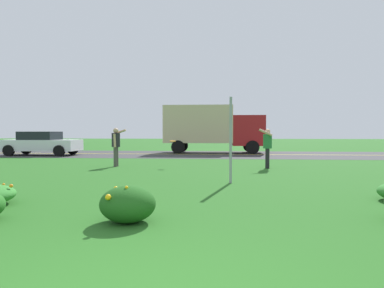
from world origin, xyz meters
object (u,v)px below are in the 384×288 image
object	(u,v)px
person_thrower_dark_shirt	(116,144)
frisbee_orange	(173,141)
sign_post_near_path	(231,140)
person_catcher_green_shirt	(267,145)
car_white_center_left	(41,143)
box_truck_red	(212,126)

from	to	relation	value
person_thrower_dark_shirt	frisbee_orange	distance (m)	2.35
sign_post_near_path	person_catcher_green_shirt	distance (m)	4.24
person_catcher_green_shirt	car_white_center_left	world-z (taller)	person_catcher_green_shirt
sign_post_near_path	frisbee_orange	distance (m)	4.72
frisbee_orange	person_catcher_green_shirt	bearing A→B (deg)	-3.51
sign_post_near_path	box_truck_red	bearing A→B (deg)	93.61
person_catcher_green_shirt	person_thrower_dark_shirt	bearing A→B (deg)	178.58
frisbee_orange	box_truck_red	bearing A→B (deg)	81.75
sign_post_near_path	person_thrower_dark_shirt	xyz separation A→B (m)	(-4.55, 4.09, -0.24)
person_thrower_dark_shirt	box_truck_red	xyz separation A→B (m)	(3.70, 9.43, 0.86)
person_catcher_green_shirt	box_truck_red	distance (m)	9.92
sign_post_near_path	person_catcher_green_shirt	world-z (taller)	sign_post_near_path
car_white_center_left	box_truck_red	bearing A→B (deg)	17.51
person_thrower_dark_shirt	car_white_center_left	world-z (taller)	person_thrower_dark_shirt
car_white_center_left	box_truck_red	distance (m)	10.90
frisbee_orange	box_truck_red	distance (m)	9.48
person_catcher_green_shirt	frisbee_orange	size ratio (longest dim) A/B	6.28
person_thrower_dark_shirt	frisbee_orange	bearing A→B (deg)	1.93
person_thrower_dark_shirt	person_catcher_green_shirt	world-z (taller)	person_thrower_dark_shirt
sign_post_near_path	person_thrower_dark_shirt	distance (m)	6.12
frisbee_orange	box_truck_red	world-z (taller)	box_truck_red
person_catcher_green_shirt	frisbee_orange	distance (m)	3.77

